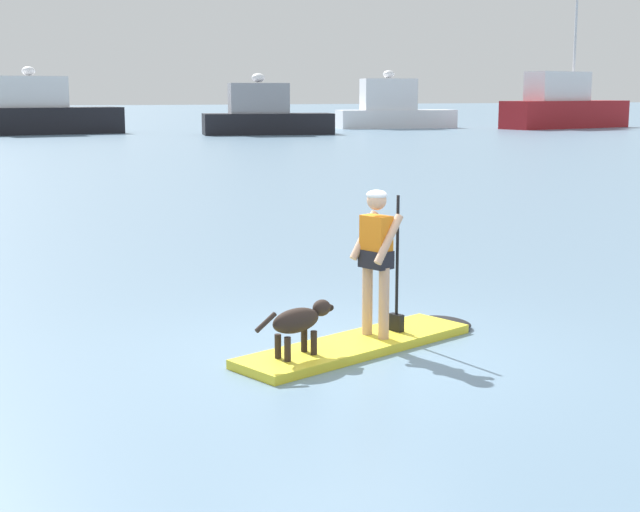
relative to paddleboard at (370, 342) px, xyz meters
The scene contains 8 objects.
ground_plane 0.23m from the paddleboard, 161.13° to the right, with size 400.00×400.00×0.00m, color slate.
paddleboard is the anchor object (origin of this frame).
person_paddler 1.02m from the paddleboard, 18.87° to the left, with size 0.67×0.58×1.67m.
dog 1.14m from the paddleboard, 161.13° to the right, with size 1.04×0.43×0.55m.
moored_boat_center 57.19m from the paddleboard, 86.68° to the left, with size 10.75×4.25×4.56m.
moored_boat_far_starboard 53.20m from the paddleboard, 71.04° to the left, with size 9.15×4.63×4.09m.
moored_boat_starboard 64.53m from the paddleboard, 61.68° to the left, with size 9.79×4.42×4.55m.
moored_boat_outer 67.16m from the paddleboard, 49.99° to the left, with size 12.34×5.10×10.94m.
Camera 1 is at (-4.33, -8.91, 2.83)m, focal length 51.61 mm.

